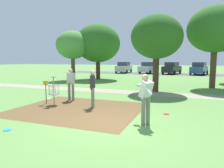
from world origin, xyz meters
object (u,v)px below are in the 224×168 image
object	(u,v)px
frisbee_mid_grass	(49,99)
parked_car_leftmost	(124,67)
player_waiting_left	(146,96)
player_foreground_watching	(93,86)
frisbee_near_basket	(7,130)
tree_far_center	(73,45)
tree_mid_right	(215,29)
player_throwing	(71,83)
tree_near_left	(98,43)
disc_golf_basket	(53,89)
frisbee_by_tee	(166,114)
parked_car_center_left	(149,68)
parked_car_rightmost	(199,68)
tree_near_right	(157,37)
parked_car_center_right	(172,68)

from	to	relation	value
frisbee_mid_grass	parked_car_leftmost	bearing A→B (deg)	97.47
player_waiting_left	player_foreground_watching	bearing A→B (deg)	149.53
frisbee_near_basket	parked_car_leftmost	bearing A→B (deg)	100.44
player_waiting_left	tree_far_center	bearing A→B (deg)	130.17
frisbee_mid_grass	tree_mid_right	size ratio (longest dim) A/B	0.03
player_throwing	parked_car_leftmost	size ratio (longest dim) A/B	0.41
tree_near_left	tree_mid_right	world-z (taller)	tree_mid_right
disc_golf_basket	player_throwing	distance (m)	1.30
frisbee_by_tee	parked_car_center_left	xyz separation A→B (m)	(-5.47, 24.73, 0.91)
player_foreground_watching	frisbee_mid_grass	world-z (taller)	player_foreground_watching
player_waiting_left	tree_near_left	xyz separation A→B (m)	(-8.39, 14.32, 3.02)
tree_near_left	parked_car_rightmost	distance (m)	16.32
frisbee_near_basket	tree_near_right	world-z (taller)	tree_near_right
tree_far_center	tree_near_right	bearing A→B (deg)	-27.09
player_foreground_watching	frisbee_mid_grass	xyz separation A→B (m)	(-3.23, 0.96, -0.96)
frisbee_mid_grass	parked_car_rightmost	world-z (taller)	parked_car_rightmost
frisbee_by_tee	parked_car_center_left	distance (m)	25.34
tree_far_center	frisbee_mid_grass	bearing A→B (deg)	-65.54
frisbee_near_basket	tree_near_right	size ratio (longest dim) A/B	0.05
frisbee_mid_grass	parked_car_center_right	world-z (taller)	parked_car_center_right
tree_near_right	parked_car_rightmost	xyz separation A→B (m)	(3.46, 18.49, -2.77)
tree_far_center	disc_golf_basket	bearing A→B (deg)	-62.74
tree_near_left	parked_car_rightmost	world-z (taller)	tree_near_left
frisbee_near_basket	parked_car_center_right	distance (m)	28.33
player_throwing	frisbee_by_tee	size ratio (longest dim) A/B	7.50
tree_near_right	parked_car_center_right	bearing A→B (deg)	91.39
frisbee_by_tee	parked_car_leftmost	distance (m)	26.44
player_waiting_left	frisbee_by_tee	size ratio (longest dim) A/B	7.50
player_waiting_left	tree_mid_right	size ratio (longest dim) A/B	0.27
frisbee_by_tee	parked_car_rightmost	distance (m)	24.48
player_waiting_left	parked_car_center_right	distance (m)	26.13
parked_car_center_right	parked_car_leftmost	bearing A→B (deg)	179.24
disc_golf_basket	player_foreground_watching	bearing A→B (deg)	6.51
parked_car_leftmost	parked_car_center_left	bearing A→B (deg)	1.72
disc_golf_basket	tree_near_right	world-z (taller)	tree_near_right
player_throwing	parked_car_rightmost	distance (m)	24.39
player_waiting_left	tree_near_right	size ratio (longest dim) A/B	0.33
tree_near_left	parked_car_center_left	distance (m)	12.86
player_foreground_watching	frisbee_mid_grass	bearing A→B (deg)	163.42
tree_near_left	parked_car_center_left	world-z (taller)	tree_near_left
frisbee_near_basket	parked_car_rightmost	world-z (taller)	parked_car_rightmost
player_waiting_left	frisbee_mid_grass	size ratio (longest dim) A/B	8.26
frisbee_by_tee	parked_car_center_left	size ratio (longest dim) A/B	0.05
player_foreground_watching	parked_car_rightmost	xyz separation A→B (m)	(5.39, 24.34, -0.05)
tree_far_center	parked_car_center_right	distance (m)	16.72
player_foreground_watching	player_waiting_left	size ratio (longest dim) A/B	1.00
frisbee_near_basket	tree_near_right	bearing A→B (deg)	72.36
player_throwing	frisbee_mid_grass	distance (m)	1.71
parked_car_leftmost	frisbee_near_basket	bearing A→B (deg)	-79.56
player_waiting_left	frisbee_near_basket	distance (m)	4.53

